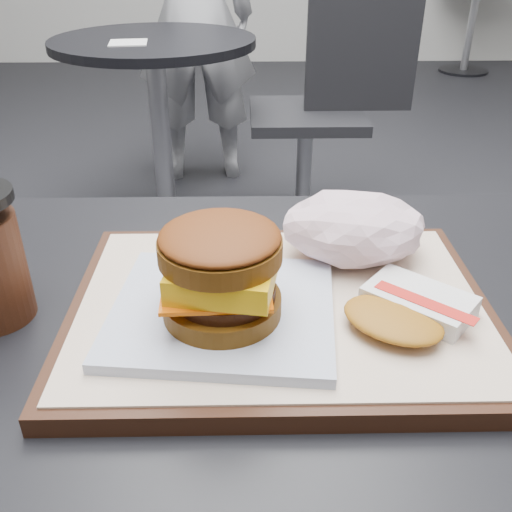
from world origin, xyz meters
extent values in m
cube|color=black|center=(0.00, 0.00, 0.75)|extent=(0.80, 0.60, 0.04)
cube|color=black|center=(-0.01, 0.03, 0.78)|extent=(0.38, 0.28, 0.02)
cube|color=beige|center=(-0.01, 0.03, 0.79)|extent=(0.36, 0.26, 0.00)
cube|color=white|center=(-0.06, 0.01, 0.80)|extent=(0.21, 0.19, 0.01)
cylinder|color=#623B0E|center=(-0.06, 0.00, 0.81)|extent=(0.11, 0.11, 0.02)
cylinder|color=#341507|center=(-0.06, 0.00, 0.82)|extent=(0.09, 0.09, 0.01)
cube|color=#F36208|center=(-0.06, 0.00, 0.83)|extent=(0.09, 0.09, 0.00)
cube|color=yellow|center=(-0.06, -0.01, 0.84)|extent=(0.09, 0.09, 0.02)
cylinder|color=brown|center=(-0.06, 0.00, 0.86)|extent=(0.11, 0.11, 0.02)
ellipsoid|color=#6D310F|center=(-0.06, 0.00, 0.87)|extent=(0.11, 0.11, 0.02)
cube|color=silver|center=(0.11, 0.01, 0.80)|extent=(0.10, 0.10, 0.02)
cube|color=red|center=(0.11, 0.00, 0.81)|extent=(0.08, 0.07, 0.00)
ellipsoid|color=#AF711C|center=(0.08, -0.02, 0.80)|extent=(0.11, 0.10, 0.01)
cylinder|color=black|center=(-0.35, 1.65, 0.01)|extent=(0.44, 0.44, 0.02)
cylinder|color=#A5A5AA|center=(-0.35, 1.65, 0.37)|extent=(0.07, 0.07, 0.70)
cylinder|color=black|center=(-0.35, 1.65, 0.73)|extent=(0.70, 0.70, 0.03)
cube|color=silver|center=(-0.42, 1.54, 0.75)|extent=(0.13, 0.13, 0.00)
cylinder|color=#96979B|center=(0.19, 1.72, 0.22)|extent=(0.06, 0.06, 0.44)
cube|color=black|center=(0.19, 1.72, 0.46)|extent=(0.42, 0.42, 0.04)
cube|color=black|center=(0.38, 1.72, 0.68)|extent=(0.40, 0.03, 0.40)
imported|color=silver|center=(-0.26, 2.28, 0.74)|extent=(0.58, 0.42, 1.49)
cylinder|color=black|center=(1.80, 4.50, 0.01)|extent=(0.40, 0.40, 0.02)
cylinder|color=#A5A5AA|center=(1.80, 4.50, 0.37)|extent=(0.06, 0.06, 0.70)
camera|label=1|loc=(-0.04, -0.40, 1.09)|focal=40.00mm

